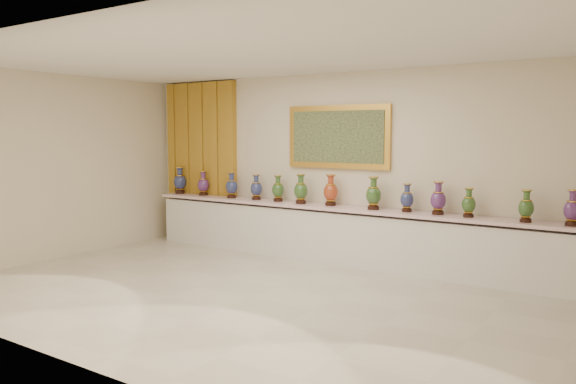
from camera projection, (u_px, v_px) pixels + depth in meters
name	position (u px, v px, depth m)	size (l,w,h in m)	color
ground	(252.00, 297.00, 7.00)	(8.00, 8.00, 0.00)	beige
room	(220.00, 159.00, 10.27)	(8.00, 8.00, 8.00)	beige
counter	(339.00, 236.00, 8.84)	(7.28, 0.48, 0.90)	white
vase_0	(180.00, 182.00, 10.66)	(0.29, 0.29, 0.51)	black
vase_1	(203.00, 185.00, 10.35)	(0.27, 0.27, 0.45)	black
vase_2	(232.00, 186.00, 9.92)	(0.26, 0.26, 0.46)	black
vase_3	(256.00, 188.00, 9.67)	(0.23, 0.23, 0.44)	black
vase_4	(278.00, 190.00, 9.42)	(0.26, 0.26, 0.44)	black
vase_5	(301.00, 190.00, 9.12)	(0.28, 0.28, 0.48)	black
vase_6	(331.00, 192.00, 8.87)	(0.25, 0.25, 0.49)	black
vase_7	(373.00, 195.00, 8.42)	(0.27, 0.27, 0.49)	black
vase_8	(407.00, 199.00, 8.17)	(0.21, 0.21, 0.41)	black
vase_9	(438.00, 200.00, 7.89)	(0.27, 0.27, 0.47)	black
vase_10	(469.00, 204.00, 7.64)	(0.20, 0.20, 0.40)	black
vase_11	(526.00, 208.00, 7.21)	(0.25, 0.25, 0.42)	black
vase_12	(572.00, 210.00, 6.92)	(0.26, 0.26, 0.45)	black
label_card	(288.00, 203.00, 9.16)	(0.10, 0.06, 0.00)	white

